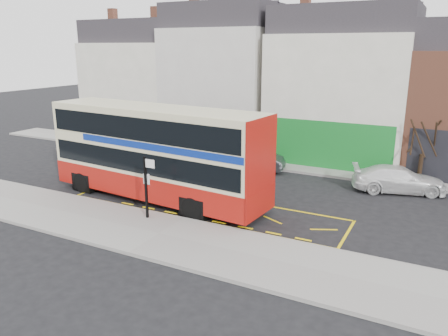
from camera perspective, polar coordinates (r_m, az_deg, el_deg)
The scene contains 15 objects.
ground at distance 20.61m, azimuth -4.72°, elevation -6.53°, with size 120.00×120.00×0.00m, color black.
pavement at distance 18.84m, azimuth -8.47°, elevation -8.61°, with size 40.00×4.00×0.15m, color gray.
kerb at distance 20.29m, azimuth -5.29°, elevation -6.68°, with size 40.00×0.15×0.15m, color gray.
far_pavement at distance 29.99m, azimuth 6.46°, elevation 0.69°, with size 50.00×3.00×0.15m, color gray.
road_markings at distance 21.88m, azimuth -2.50°, elevation -5.13°, with size 14.00×3.40×0.01m, color yellow, non-canonical shape.
terrace_far_left at distance 39.24m, azimuth -10.14°, elevation 11.11°, with size 8.00×8.01×10.80m.
terrace_left at distance 34.95m, azimuth 0.54°, elevation 11.63°, with size 8.00×8.01×11.80m.
terrace_green_shop at distance 31.94m, azimuth 15.34°, elevation 10.26°, with size 9.00×8.01×11.30m.
double_decker_bus at distance 22.46m, azimuth -8.81°, elevation 2.05°, with size 12.35×3.82×4.86m.
bus_stop_post at distance 19.91m, azimuth -10.03°, elevation -1.74°, with size 0.72×0.12×2.89m.
car_silver at distance 33.51m, azimuth -13.04°, elevation 3.07°, with size 1.66×4.14×1.41m, color #B7B8BC.
car_grey at distance 28.26m, azimuth 3.31°, elevation 1.25°, with size 1.59×4.56×1.50m, color #3F4447.
car_white at distance 25.79m, azimuth 21.84°, elevation -1.38°, with size 1.99×4.90×1.42m, color white.
street_tree_left at distance 38.56m, azimuth -15.39°, elevation 9.33°, with size 2.64×2.64×5.70m.
street_tree_right at distance 27.26m, azimuth 24.78°, elevation 4.75°, with size 2.23×2.23×4.82m.
Camera 1 is at (10.24, -16.12, 7.76)m, focal length 35.00 mm.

